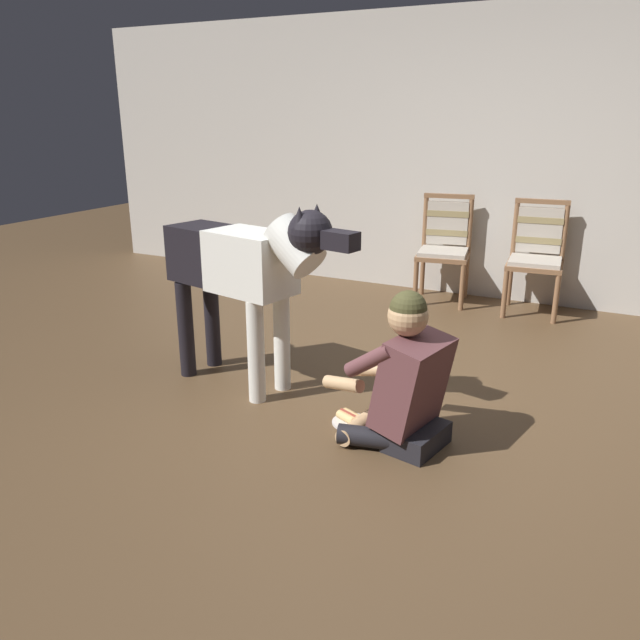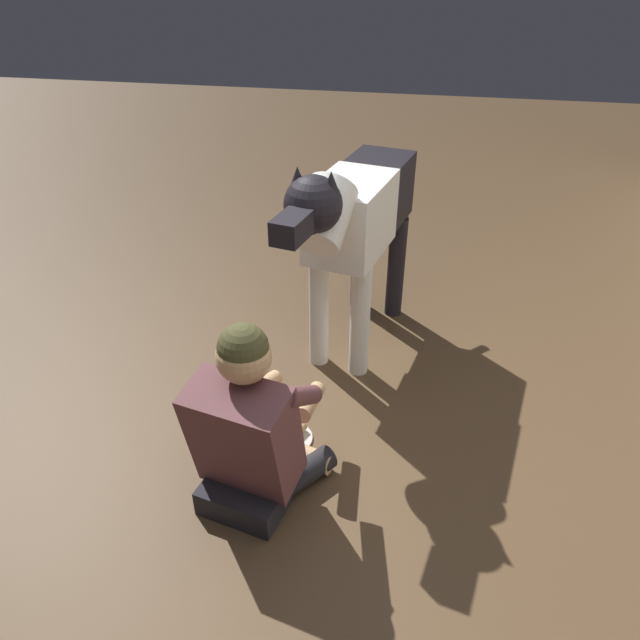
{
  "view_description": "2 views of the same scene",
  "coord_description": "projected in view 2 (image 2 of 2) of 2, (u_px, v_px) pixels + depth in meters",
  "views": [
    {
      "loc": [
        1.13,
        -3.17,
        1.7
      ],
      "look_at": [
        -0.46,
        0.02,
        0.52
      ],
      "focal_mm": 35.2,
      "sensor_mm": 36.0,
      "label": 1
    },
    {
      "loc": [
        1.84,
        0.34,
        2.0
      ],
      "look_at": [
        -0.57,
        -0.13,
        0.42
      ],
      "focal_mm": 33.22,
      "sensor_mm": 36.0,
      "label": 2
    }
  ],
  "objects": [
    {
      "name": "ground_plane",
      "position": [
        324.0,
        469.0,
        2.66
      ],
      "size": [
        15.53,
        15.53,
        0.0
      ],
      "primitive_type": "plane",
      "color": "brown"
    },
    {
      "name": "large_dog",
      "position": [
        355.0,
        220.0,
        3.03
      ],
      "size": [
        1.55,
        0.51,
        1.22
      ],
      "color": "white",
      "rests_on": "ground"
    },
    {
      "name": "hot_dog_on_plate",
      "position": [
        289.0,
        435.0,
        2.8
      ],
      "size": [
        0.22,
        0.22,
        0.06
      ],
      "color": "silver",
      "rests_on": "ground"
    },
    {
      "name": "person_sitting_on_floor",
      "position": [
        251.0,
        430.0,
        2.37
      ],
      "size": [
        0.71,
        0.57,
        0.85
      ],
      "color": "black",
      "rests_on": "ground"
    }
  ]
}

